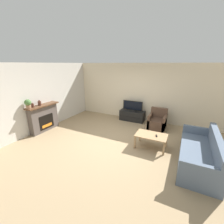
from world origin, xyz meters
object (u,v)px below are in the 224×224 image
Objects in this scene: armchair at (157,122)px; remote at (156,136)px; tv at (133,106)px; fireplace at (44,117)px; mantel_vase_centre_left at (40,103)px; coffee_table at (151,136)px; couch at (200,155)px; potted_plant at (28,103)px; mantel_vase_left at (33,105)px; tv_stand at (132,115)px.

armchair reaches higher than remote.
tv is 2.64m from remote.
tv is at bearing 110.62° from remote.
mantel_vase_centre_left is at bearing -80.63° from fireplace.
couch is (1.40, -0.25, -0.11)m from coffee_table.
potted_plant reaches higher than fireplace.
coffee_table is at bearing 9.58° from mantel_vase_centre_left.
potted_plant is 4.64m from remote.
fireplace is 0.64m from mantel_vase_centre_left.
mantel_vase_left is at bearing -132.53° from tv.
tv is (2.88, 2.72, 0.16)m from fireplace.
mantel_vase_left is at bearing -146.20° from armchair.
coffee_table is at bearing 15.62° from potted_plant.
tv is 6.14× the size of remote.
tv reaches higher than coffee_table.
tv_stand is at bearing 44.57° from mantel_vase_centre_left.
remote is (4.43, 0.60, -0.09)m from fireplace.
fireplace is at bearing -171.79° from coffee_table.
mantel_vase_centre_left is at bearing 173.42° from remote.
armchair reaches higher than tv_stand.
fireplace is at bearing -176.35° from couch.
fireplace is 7.64× the size of mantel_vase_left.
fireplace is 1.37× the size of coffee_table.
coffee_table is (1.39, -2.10, -0.32)m from tv.
coffee_table is (4.25, 1.19, -0.89)m from potted_plant.
mantel_vase_left is at bearing -87.64° from fireplace.
armchair is 0.36× the size of couch.
armchair is (4.14, 2.36, -0.29)m from fireplace.
fireplace is 4.00× the size of potted_plant.
tv reaches higher than couch.
potted_plant is 0.34× the size of coffee_table.
mantel_vase_centre_left is 0.25× the size of armchair.
couch is (5.67, 0.36, -0.28)m from fireplace.
mantel_vase_left is 4.44m from coffee_table.
armchair is at bearing 29.64° from fireplace.
coffee_table is (1.39, -2.10, 0.15)m from tv_stand.
remote is at bearing 169.17° from couch.
mantel_vase_centre_left reaches higher than remote.
mantel_vase_centre_left reaches higher than mantel_vase_left.
tv is (-0.00, -0.00, 0.47)m from tv_stand.
couch is (5.65, 0.77, -0.89)m from mantel_vase_left.
remote is (4.41, 0.70, -0.73)m from mantel_vase_centre_left.
couch is at bearing -26.40° from remote.
tv is at bearing 44.55° from mantel_vase_centre_left.
mantel_vase_centre_left is (0.02, -0.10, 0.63)m from fireplace.
potted_plant is 4.50m from coffee_table.
fireplace is 0.59× the size of couch.
tv is 0.97× the size of coffee_table.
tv_stand is (2.88, 2.72, -0.31)m from fireplace.
mantel_vase_left is 5.77m from couch.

